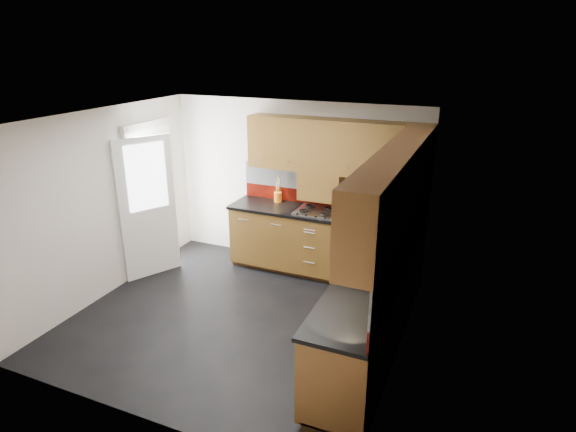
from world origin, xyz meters
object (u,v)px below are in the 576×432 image
at_px(utensil_pot, 278,196).
at_px(food_processor, 392,234).
at_px(gas_hob, 317,211).
at_px(toaster, 358,209).

height_order(utensil_pot, food_processor, utensil_pot).
bearing_deg(utensil_pot, gas_hob, -17.18).
bearing_deg(utensil_pot, food_processor, -26.46).
xyz_separation_m(utensil_pot, toaster, (1.23, -0.11, -0.00)).
distance_m(gas_hob, food_processor, 1.39).
bearing_deg(gas_hob, utensil_pot, 162.82).
xyz_separation_m(gas_hob, toaster, (0.55, 0.10, 0.08)).
relative_size(gas_hob, toaster, 1.93).
xyz_separation_m(utensil_pot, food_processor, (1.86, -0.93, 0.03)).
distance_m(utensil_pot, toaster, 1.24).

